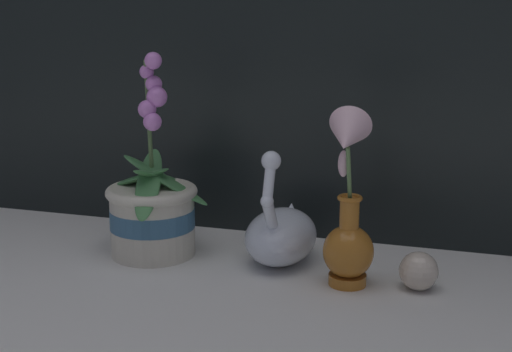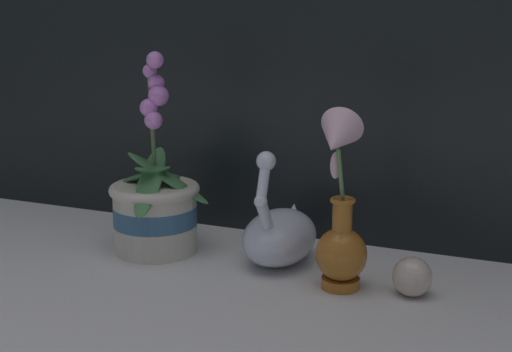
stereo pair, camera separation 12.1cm
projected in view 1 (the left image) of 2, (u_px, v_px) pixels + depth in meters
The scene contains 5 objects.
ground_plane at pixel (251, 289), 1.19m from camera, with size 2.80×2.80×0.00m, color silver.
orchid_potted_plant at pixel (153, 210), 1.34m from camera, with size 0.21×0.23×0.38m.
swan_figurine at pixel (281, 233), 1.30m from camera, with size 0.13×0.21×0.22m.
blue_vase at pixel (348, 219), 1.17m from camera, with size 0.09×0.13×0.31m.
glass_sphere at pixel (419, 271), 1.18m from camera, with size 0.06×0.06×0.06m.
Camera 1 is at (0.34, -1.06, 0.46)m, focal length 50.00 mm.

